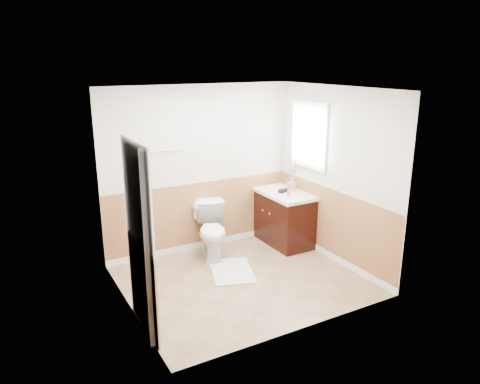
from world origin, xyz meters
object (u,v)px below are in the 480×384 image
bath_mat (232,271)px  soap_dispenser (291,184)px  toilet (212,231)px  lotion_bottle (289,190)px  vanity_cabinet (282,218)px

bath_mat → soap_dispenser: soap_dispenser is taller
toilet → soap_dispenser: soap_dispenser is taller
bath_mat → soap_dispenser: (1.34, 0.52, 0.95)m
lotion_bottle → bath_mat: bearing=-166.3°
bath_mat → soap_dispenser: 1.72m
toilet → lotion_bottle: bearing=1.8°
toilet → vanity_cabinet: (1.22, -0.03, 0.00)m
toilet → lotion_bottle: lotion_bottle is taller
bath_mat → vanity_cabinet: size_ratio=0.73×
bath_mat → vanity_cabinet: 1.41m
soap_dispenser → toilet: bearing=176.0°
toilet → soap_dispenser: bearing=14.8°
soap_dispenser → lotion_bottle: bearing=-131.7°
toilet → bath_mat: (0.00, -0.61, -0.39)m
bath_mat → toilet: bearing=90.0°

